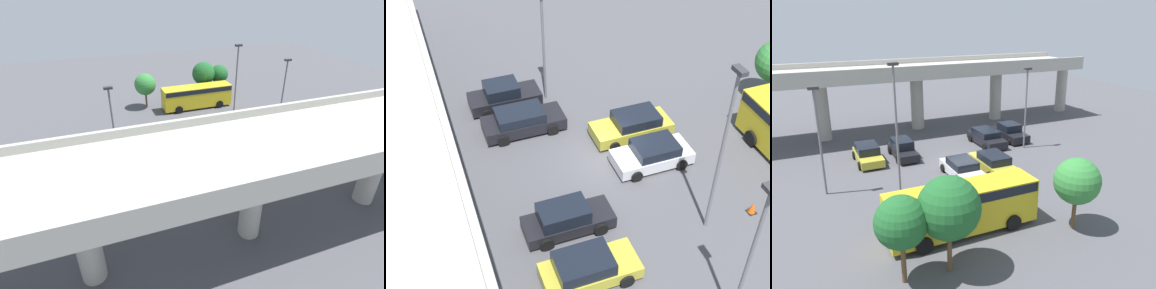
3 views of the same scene
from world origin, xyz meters
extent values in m
plane|color=#4C4C51|center=(0.00, 0.00, 0.00)|extent=(84.98, 84.98, 0.00)
cube|color=#ADAAA0|center=(0.00, 12.16, 6.35)|extent=(39.66, 7.25, 0.90)
cube|color=#ADAAA0|center=(0.00, 8.69, 7.08)|extent=(39.66, 0.30, 0.55)
cube|color=#ADAAA0|center=(0.00, 15.63, 7.08)|extent=(39.66, 0.30, 0.55)
cylinder|color=#ADAAA0|center=(-9.91, 12.16, 2.95)|extent=(1.39, 1.39, 5.90)
cylinder|color=#ADAAA0|center=(0.00, 12.16, 2.95)|extent=(1.39, 1.39, 5.90)
cylinder|color=#ADAAA0|center=(9.91, 12.16, 2.95)|extent=(1.39, 1.39, 5.90)
cube|color=gold|center=(-7.20, 3.93, 0.51)|extent=(1.92, 4.43, 0.64)
cube|color=black|center=(-7.20, 4.25, 1.17)|extent=(1.77, 2.53, 0.68)
cylinder|color=black|center=(-6.21, 2.56, 0.34)|extent=(0.22, 0.68, 0.68)
cylinder|color=black|center=(-8.18, 2.56, 0.34)|extent=(0.22, 0.68, 0.68)
cylinder|color=black|center=(-6.21, 5.30, 0.34)|extent=(0.22, 0.68, 0.68)
cylinder|color=black|center=(-8.18, 5.30, 0.34)|extent=(0.22, 0.68, 0.68)
cube|color=black|center=(-4.13, 3.89, 0.52)|extent=(1.70, 4.45, 0.65)
cube|color=black|center=(-4.13, 4.14, 1.22)|extent=(1.57, 2.40, 0.76)
cylinder|color=black|center=(-3.25, 2.51, 0.36)|extent=(0.22, 0.71, 0.71)
cylinder|color=black|center=(-5.00, 2.51, 0.36)|extent=(0.22, 0.71, 0.71)
cylinder|color=black|center=(-3.25, 5.27, 0.36)|extent=(0.22, 0.71, 0.71)
cylinder|color=black|center=(-5.00, 5.27, 0.36)|extent=(0.22, 0.71, 0.71)
cube|color=silver|center=(-1.15, -2.09, 0.52)|extent=(2.00, 4.41, 0.68)
cube|color=black|center=(-1.15, -2.25, 1.14)|extent=(1.84, 2.42, 0.57)
cylinder|color=black|center=(-2.17, -0.73, 0.33)|extent=(0.22, 0.65, 0.65)
cylinder|color=black|center=(-0.13, -0.73, 0.33)|extent=(0.22, 0.65, 0.65)
cylinder|color=black|center=(-2.17, -3.46, 0.33)|extent=(0.22, 0.65, 0.65)
cylinder|color=black|center=(-0.13, -3.46, 0.33)|extent=(0.22, 0.65, 0.65)
cube|color=gold|center=(1.59, -2.08, 0.52)|extent=(1.99, 4.75, 0.70)
cube|color=black|center=(1.59, -2.36, 1.18)|extent=(1.83, 2.60, 0.62)
cylinder|color=black|center=(0.57, -0.61, 0.31)|extent=(0.22, 0.62, 0.62)
cylinder|color=black|center=(2.60, -0.61, 0.31)|extent=(0.22, 0.62, 0.62)
cylinder|color=black|center=(0.57, -3.55, 0.31)|extent=(0.22, 0.62, 0.62)
cylinder|color=black|center=(2.60, -3.55, 0.31)|extent=(0.22, 0.62, 0.62)
cube|color=black|center=(4.25, 3.79, 0.55)|extent=(2.00, 4.88, 0.72)
cube|color=black|center=(4.25, 4.00, 1.19)|extent=(1.84, 2.83, 0.58)
cylinder|color=black|center=(5.27, 2.28, 0.34)|extent=(0.22, 0.68, 0.68)
cylinder|color=black|center=(3.23, 2.28, 0.34)|extent=(0.22, 0.68, 0.68)
cylinder|color=black|center=(5.27, 5.31, 0.34)|extent=(0.22, 0.68, 0.68)
cylinder|color=black|center=(3.23, 5.31, 0.34)|extent=(0.22, 0.68, 0.68)
cube|color=black|center=(7.17, 4.23, 0.53)|extent=(1.91, 4.52, 0.74)
cube|color=black|center=(7.17, 4.39, 1.28)|extent=(1.76, 2.09, 0.75)
cylinder|color=black|center=(8.15, 2.83, 0.30)|extent=(0.22, 0.60, 0.60)
cylinder|color=black|center=(6.19, 2.83, 0.30)|extent=(0.22, 0.60, 0.60)
cylinder|color=black|center=(8.15, 5.63, 0.30)|extent=(0.22, 0.60, 0.60)
cylinder|color=black|center=(6.19, 5.63, 0.30)|extent=(0.22, 0.60, 0.60)
cube|color=gold|center=(-4.43, -9.41, 1.55)|extent=(8.87, 2.20, 2.57)
cube|color=black|center=(-4.43, -9.41, 2.47)|extent=(8.69, 2.24, 0.57)
cylinder|color=black|center=(-1.68, -8.29, 0.48)|extent=(0.96, 0.29, 0.96)
cylinder|color=black|center=(-1.68, -10.53, 0.48)|extent=(0.96, 0.29, 0.96)
cylinder|color=black|center=(-7.18, -8.29, 0.48)|extent=(0.96, 0.29, 0.96)
cylinder|color=black|center=(-7.18, -10.53, 0.48)|extent=(0.96, 0.29, 0.96)
cylinder|color=slate|center=(-11.14, -0.95, 3.72)|extent=(0.16, 0.16, 7.44)
cube|color=#333338|center=(-11.14, -0.95, 7.54)|extent=(0.70, 0.35, 0.20)
cylinder|color=slate|center=(7.07, 1.53, 3.69)|extent=(0.16, 0.16, 7.38)
cube|color=#333338|center=(7.07, 1.53, 7.48)|extent=(0.70, 0.35, 0.20)
cylinder|color=slate|center=(-6.25, -2.59, 4.45)|extent=(0.16, 0.16, 8.91)
cube|color=#333338|center=(-6.25, -2.59, 9.01)|extent=(0.70, 0.35, 0.20)
cylinder|color=brown|center=(-8.77, -12.26, 1.07)|extent=(0.24, 0.24, 2.14)
sphere|color=#1E5B28|center=(-8.77, -12.26, 3.20)|extent=(2.49, 2.49, 2.49)
cylinder|color=brown|center=(-6.50, -12.37, 1.07)|extent=(0.24, 0.24, 2.15)
sphere|color=#1E5B28|center=(-6.50, -12.37, 3.46)|extent=(3.08, 3.08, 3.08)
cylinder|color=brown|center=(1.65, -11.82, 0.94)|extent=(0.24, 0.24, 1.87)
sphere|color=#337F38|center=(1.65, -11.82, 3.02)|extent=(2.70, 2.70, 2.70)
cube|color=black|center=(-6.30, -5.25, 0.02)|extent=(0.44, 0.44, 0.04)
cone|color=#EA590F|center=(-6.30, -5.25, 0.35)|extent=(0.40, 0.40, 0.70)
camera|label=1|loc=(8.50, 24.62, 15.06)|focal=28.00mm
camera|label=2|loc=(-20.82, 9.52, 20.16)|focal=50.00mm
camera|label=3|loc=(-12.42, -26.73, 11.90)|focal=35.00mm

